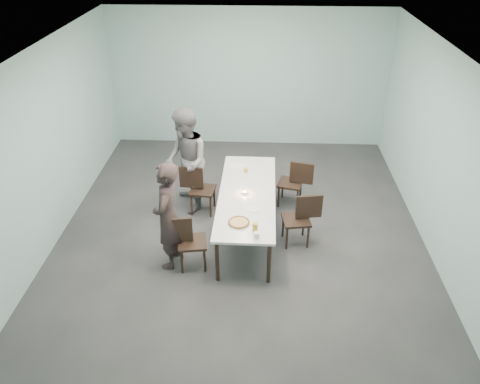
{
  "coord_description": "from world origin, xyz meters",
  "views": [
    {
      "loc": [
        0.28,
        -6.42,
        4.67
      ],
      "look_at": [
        0.0,
        -0.39,
        1.0
      ],
      "focal_mm": 35.0,
      "sensor_mm": 36.0,
      "label": 1
    }
  ],
  "objects_px": {
    "diner_near": "(168,216)",
    "side_plate": "(254,209)",
    "table": "(247,197)",
    "amber_tumbler": "(246,170)",
    "chair_far_right": "(295,180)",
    "water_tumbler": "(257,235)",
    "pizza": "(239,222)",
    "tealight": "(245,193)",
    "chair_far_left": "(198,186)",
    "chair_near_left": "(186,239)",
    "chair_near_right": "(301,216)",
    "beer_glass": "(255,228)",
    "diner_far": "(186,161)"
  },
  "relations": [
    {
      "from": "table",
      "to": "beer_glass",
      "type": "relative_size",
      "value": 17.4
    },
    {
      "from": "chair_near_right",
      "to": "chair_far_right",
      "type": "bearing_deg",
      "value": -96.45
    },
    {
      "from": "amber_tumbler",
      "to": "chair_near_left",
      "type": "bearing_deg",
      "value": -116.74
    },
    {
      "from": "diner_near",
      "to": "tealight",
      "type": "relative_size",
      "value": 30.46
    },
    {
      "from": "chair_far_left",
      "to": "amber_tumbler",
      "type": "xyz_separation_m",
      "value": [
        0.83,
        0.1,
        0.29
      ]
    },
    {
      "from": "table",
      "to": "chair_near_left",
      "type": "distance_m",
      "value": 1.27
    },
    {
      "from": "water_tumbler",
      "to": "amber_tumbler",
      "type": "xyz_separation_m",
      "value": [
        -0.22,
        1.88,
        -0.01
      ]
    },
    {
      "from": "side_plate",
      "to": "chair_far_right",
      "type": "bearing_deg",
      "value": 62.46
    },
    {
      "from": "chair_near_right",
      "to": "chair_far_right",
      "type": "distance_m",
      "value": 1.13
    },
    {
      "from": "water_tumbler",
      "to": "table",
      "type": "bearing_deg",
      "value": 98.3
    },
    {
      "from": "beer_glass",
      "to": "tealight",
      "type": "relative_size",
      "value": 2.68
    },
    {
      "from": "water_tumbler",
      "to": "amber_tumbler",
      "type": "height_order",
      "value": "water_tumbler"
    },
    {
      "from": "chair_far_left",
      "to": "diner_near",
      "type": "bearing_deg",
      "value": -93.82
    },
    {
      "from": "diner_near",
      "to": "beer_glass",
      "type": "height_order",
      "value": "diner_near"
    },
    {
      "from": "chair_far_right",
      "to": "diner_near",
      "type": "distance_m",
      "value": 2.64
    },
    {
      "from": "pizza",
      "to": "tealight",
      "type": "relative_size",
      "value": 6.07
    },
    {
      "from": "chair_far_left",
      "to": "pizza",
      "type": "bearing_deg",
      "value": -55.75
    },
    {
      "from": "chair_far_left",
      "to": "table",
      "type": "bearing_deg",
      "value": -29.06
    },
    {
      "from": "chair_near_left",
      "to": "diner_far",
      "type": "distance_m",
      "value": 1.69
    },
    {
      "from": "pizza",
      "to": "amber_tumbler",
      "type": "bearing_deg",
      "value": 88.39
    },
    {
      "from": "diner_far",
      "to": "tealight",
      "type": "height_order",
      "value": "diner_far"
    },
    {
      "from": "side_plate",
      "to": "tealight",
      "type": "height_order",
      "value": "tealight"
    },
    {
      "from": "water_tumbler",
      "to": "tealight",
      "type": "relative_size",
      "value": 1.61
    },
    {
      "from": "table",
      "to": "amber_tumbler",
      "type": "distance_m",
      "value": 0.72
    },
    {
      "from": "chair_near_left",
      "to": "beer_glass",
      "type": "xyz_separation_m",
      "value": [
        1.01,
        -0.13,
        0.32
      ]
    },
    {
      "from": "chair_far_left",
      "to": "diner_far",
      "type": "bearing_deg",
      "value": 158.87
    },
    {
      "from": "diner_near",
      "to": "diner_far",
      "type": "relative_size",
      "value": 0.91
    },
    {
      "from": "chair_far_left",
      "to": "diner_far",
      "type": "distance_m",
      "value": 0.49
    },
    {
      "from": "chair_near_right",
      "to": "chair_near_left",
      "type": "bearing_deg",
      "value": 12.79
    },
    {
      "from": "table",
      "to": "chair_near_left",
      "type": "height_order",
      "value": "chair_near_left"
    },
    {
      "from": "table",
      "to": "chair_near_right",
      "type": "distance_m",
      "value": 0.92
    },
    {
      "from": "chair_near_left",
      "to": "side_plate",
      "type": "bearing_deg",
      "value": 15.09
    },
    {
      "from": "chair_far_left",
      "to": "water_tumbler",
      "type": "distance_m",
      "value": 2.09
    },
    {
      "from": "chair_far_left",
      "to": "diner_near",
      "type": "distance_m",
      "value": 1.52
    },
    {
      "from": "chair_near_right",
      "to": "chair_far_right",
      "type": "height_order",
      "value": "same"
    },
    {
      "from": "pizza",
      "to": "chair_far_right",
      "type": "bearing_deg",
      "value": 62.02
    },
    {
      "from": "table",
      "to": "diner_far",
      "type": "relative_size",
      "value": 1.4
    },
    {
      "from": "chair_near_left",
      "to": "amber_tumbler",
      "type": "relative_size",
      "value": 10.88
    },
    {
      "from": "tealight",
      "to": "table",
      "type": "bearing_deg",
      "value": 19.41
    },
    {
      "from": "chair_far_left",
      "to": "water_tumbler",
      "type": "height_order",
      "value": "chair_far_left"
    },
    {
      "from": "chair_near_right",
      "to": "pizza",
      "type": "xyz_separation_m",
      "value": [
        -0.96,
        -0.6,
        0.27
      ]
    },
    {
      "from": "diner_near",
      "to": "side_plate",
      "type": "bearing_deg",
      "value": 111.38
    },
    {
      "from": "diner_near",
      "to": "beer_glass",
      "type": "relative_size",
      "value": 11.37
    },
    {
      "from": "chair_far_left",
      "to": "diner_near",
      "type": "xyz_separation_m",
      "value": [
        -0.24,
        -1.46,
        0.35
      ]
    },
    {
      "from": "chair_far_right",
      "to": "water_tumbler",
      "type": "relative_size",
      "value": 9.67
    },
    {
      "from": "pizza",
      "to": "tealight",
      "type": "distance_m",
      "value": 0.83
    },
    {
      "from": "pizza",
      "to": "amber_tumbler",
      "type": "relative_size",
      "value": 4.25
    },
    {
      "from": "beer_glass",
      "to": "amber_tumbler",
      "type": "xyz_separation_m",
      "value": [
        -0.19,
        1.74,
        -0.03
      ]
    },
    {
      "from": "chair_near_left",
      "to": "amber_tumbler",
      "type": "bearing_deg",
      "value": 54.02
    },
    {
      "from": "chair_near_left",
      "to": "chair_far_left",
      "type": "height_order",
      "value": "same"
    }
  ]
}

